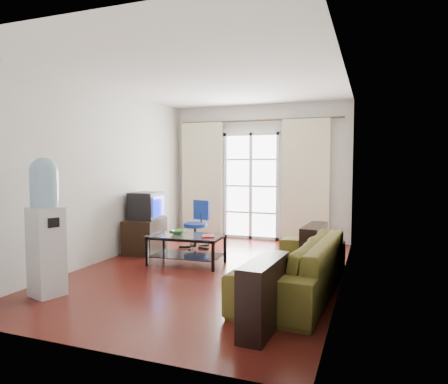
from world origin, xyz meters
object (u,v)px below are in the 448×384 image
object	(u,v)px
sofa	(295,265)
tv_stand	(145,236)
coffee_table	(187,245)
water_cooler	(46,224)
crt_tv	(145,206)
task_chair	(196,234)

from	to	relation	value
sofa	tv_stand	distance (m)	3.10
coffee_table	water_cooler	world-z (taller)	water_cooler
crt_tv	water_cooler	bearing A→B (deg)	-88.37
coffee_table	tv_stand	bearing A→B (deg)	154.20
sofa	water_cooler	bearing A→B (deg)	-64.08
coffee_table	crt_tv	world-z (taller)	crt_tv
sofa	task_chair	world-z (taller)	task_chair
tv_stand	water_cooler	world-z (taller)	water_cooler
sofa	task_chair	distance (m)	2.84
coffee_table	crt_tv	xyz separation A→B (m)	(-1.04, 0.52, 0.52)
water_cooler	coffee_table	bearing A→B (deg)	81.68
coffee_table	tv_stand	world-z (taller)	tv_stand
sofa	task_chair	bearing A→B (deg)	-127.90
crt_tv	water_cooler	size ratio (longest dim) A/B	0.33
sofa	water_cooler	size ratio (longest dim) A/B	1.44
crt_tv	task_chair	bearing A→B (deg)	37.57
task_chair	water_cooler	world-z (taller)	water_cooler
coffee_table	task_chair	bearing A→B (deg)	107.42
task_chair	crt_tv	bearing A→B (deg)	-126.67
water_cooler	sofa	bearing A→B (deg)	39.22
crt_tv	water_cooler	xyz separation A→B (m)	(0.16, -2.39, 0.03)
task_chair	sofa	bearing A→B (deg)	-27.92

